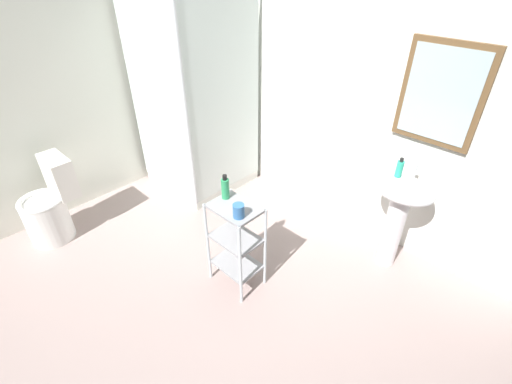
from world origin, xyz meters
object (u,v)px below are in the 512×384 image
at_px(body_wash_bottle_green, 225,188).
at_px(rinse_cup, 239,211).
at_px(toilet, 50,207).
at_px(storage_cart, 236,239).
at_px(shower_stall, 199,148).
at_px(hand_soap_bottle, 400,168).
at_px(pedestal_sink, 399,207).

relative_size(body_wash_bottle_green, rinse_cup, 1.92).
distance_m(toilet, storage_cart, 1.79).
height_order(shower_stall, hand_soap_bottle, shower_stall).
xyz_separation_m(storage_cart, rinse_cup, (0.10, -0.06, 0.35)).
distance_m(storage_cart, hand_soap_bottle, 1.34).
distance_m(shower_stall, rinse_cup, 1.65).
height_order(toilet, body_wash_bottle_green, body_wash_bottle_green).
bearing_deg(storage_cart, shower_stall, 151.88).
bearing_deg(shower_stall, toilet, -101.26).
height_order(body_wash_bottle_green, rinse_cup, body_wash_bottle_green).
bearing_deg(shower_stall, body_wash_bottle_green, -29.39).
height_order(pedestal_sink, body_wash_bottle_green, body_wash_bottle_green).
bearing_deg(rinse_cup, pedestal_sink, 58.66).
relative_size(pedestal_sink, storage_cart, 1.09).
distance_m(pedestal_sink, toilet, 2.99).
height_order(shower_stall, rinse_cup, shower_stall).
xyz_separation_m(pedestal_sink, hand_soap_bottle, (-0.08, 0.03, 0.30)).
relative_size(pedestal_sink, rinse_cup, 8.09).
relative_size(shower_stall, rinse_cup, 19.97).
relative_size(shower_stall, toilet, 2.63).
height_order(hand_soap_bottle, rinse_cup, hand_soap_bottle).
height_order(hand_soap_bottle, body_wash_bottle_green, hand_soap_bottle).
height_order(shower_stall, storage_cart, shower_stall).
bearing_deg(hand_soap_bottle, body_wash_bottle_green, -128.13).
bearing_deg(storage_cart, body_wash_bottle_green, 165.18).
relative_size(shower_stall, storage_cart, 2.70).
distance_m(hand_soap_bottle, body_wash_bottle_green, 1.31).
bearing_deg(storage_cart, rinse_cup, -28.98).
relative_size(storage_cart, body_wash_bottle_green, 3.85).
distance_m(shower_stall, hand_soap_bottle, 2.08).
relative_size(toilet, hand_soap_bottle, 4.91).
bearing_deg(rinse_cup, toilet, -157.48).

